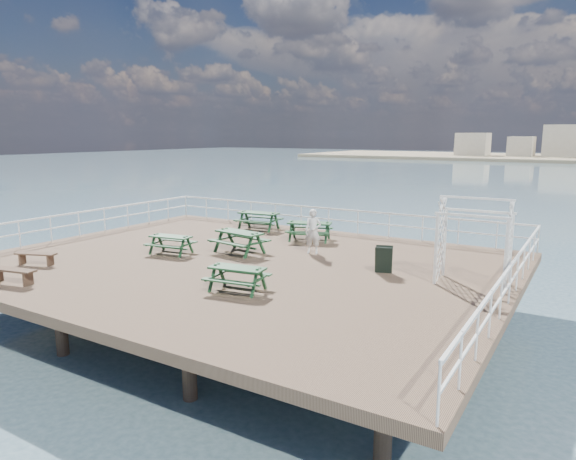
# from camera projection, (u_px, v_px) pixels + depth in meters

# --- Properties ---
(ground) EXTENTS (18.00, 14.00, 0.30)m
(ground) POSITION_uv_depth(u_px,v_px,m) (241.00, 265.00, 18.22)
(ground) COLOR brown
(ground) RESTS_ON ground
(railing) EXTENTS (17.77, 13.76, 1.10)m
(railing) POSITION_uv_depth(u_px,v_px,m) (278.00, 226.00, 20.22)
(railing) COLOR silver
(railing) RESTS_ON ground
(picnic_table_a) EXTENTS (2.07, 1.74, 0.92)m
(picnic_table_a) POSITION_uv_depth(u_px,v_px,m) (259.00, 217.00, 24.21)
(picnic_table_a) COLOR #153B1C
(picnic_table_a) RESTS_ON ground
(picnic_table_b) EXTENTS (2.11, 1.79, 0.93)m
(picnic_table_b) POSITION_uv_depth(u_px,v_px,m) (239.00, 237.00, 19.42)
(picnic_table_b) COLOR #153B1C
(picnic_table_b) RESTS_ON ground
(picnic_table_c) EXTENTS (2.20, 1.98, 0.89)m
(picnic_table_c) POSITION_uv_depth(u_px,v_px,m) (310.00, 227.00, 21.67)
(picnic_table_c) COLOR #153B1C
(picnic_table_c) RESTS_ON ground
(picnic_table_d) EXTENTS (1.76, 1.50, 0.77)m
(picnic_table_d) POSITION_uv_depth(u_px,v_px,m) (171.00, 241.00, 19.31)
(picnic_table_d) COLOR #153B1C
(picnic_table_d) RESTS_ON ground
(picnic_table_e) EXTENTS (1.80, 1.54, 0.79)m
(picnic_table_e) POSITION_uv_depth(u_px,v_px,m) (237.00, 273.00, 14.71)
(picnic_table_e) COLOR #153B1C
(picnic_table_e) RESTS_ON ground
(flat_bench_near) EXTENTS (1.63, 0.70, 0.46)m
(flat_bench_near) POSITION_uv_depth(u_px,v_px,m) (12.00, 273.00, 15.43)
(flat_bench_near) COLOR brown
(flat_bench_near) RESTS_ON ground
(flat_bench_far) EXTENTS (1.47, 0.83, 0.41)m
(flat_bench_far) POSITION_uv_depth(u_px,v_px,m) (36.00, 256.00, 17.66)
(flat_bench_far) COLOR brown
(flat_bench_far) RESTS_ON ground
(trellis_arbor) EXTENTS (2.14, 1.19, 2.63)m
(trellis_arbor) POSITION_uv_depth(u_px,v_px,m) (474.00, 246.00, 15.24)
(trellis_arbor) COLOR silver
(trellis_arbor) RESTS_ON ground
(sandwich_board) EXTENTS (0.64, 0.55, 0.90)m
(sandwich_board) POSITION_uv_depth(u_px,v_px,m) (384.00, 260.00, 16.60)
(sandwich_board) COLOR black
(sandwich_board) RESTS_ON ground
(person) EXTENTS (0.71, 0.58, 1.69)m
(person) POSITION_uv_depth(u_px,v_px,m) (313.00, 231.00, 19.26)
(person) COLOR silver
(person) RESTS_ON ground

